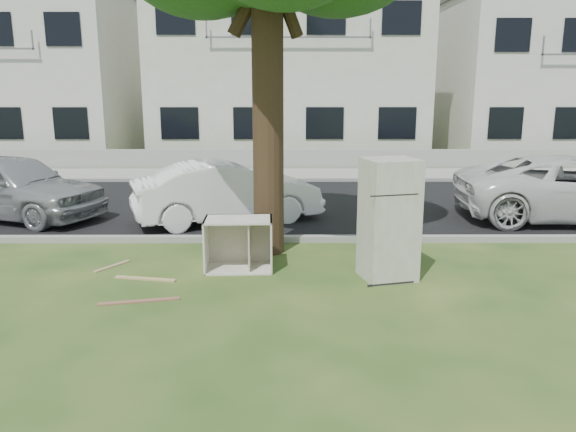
{
  "coord_description": "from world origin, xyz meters",
  "views": [
    {
      "loc": [
        -0.09,
        -8.03,
        2.92
      ],
      "look_at": [
        -0.06,
        0.6,
        0.94
      ],
      "focal_mm": 35.0,
      "sensor_mm": 36.0,
      "label": 1
    }
  ],
  "objects_px": {
    "car_center": "(227,192)",
    "car_left": "(12,186)",
    "fridge": "(389,219)",
    "cabinet": "(239,244)"
  },
  "relations": [
    {
      "from": "fridge",
      "to": "car_center",
      "type": "xyz_separation_m",
      "value": [
        -2.88,
        3.75,
        -0.26
      ]
    },
    {
      "from": "cabinet",
      "to": "car_center",
      "type": "relative_size",
      "value": 0.27
    },
    {
      "from": "car_center",
      "to": "car_left",
      "type": "distance_m",
      "value": 4.93
    },
    {
      "from": "car_center",
      "to": "cabinet",
      "type": "bearing_deg",
      "value": 168.3
    },
    {
      "from": "fridge",
      "to": "car_center",
      "type": "height_order",
      "value": "fridge"
    },
    {
      "from": "car_left",
      "to": "car_center",
      "type": "bearing_deg",
      "value": -73.04
    },
    {
      "from": "fridge",
      "to": "cabinet",
      "type": "height_order",
      "value": "fridge"
    },
    {
      "from": "car_center",
      "to": "car_left",
      "type": "height_order",
      "value": "car_left"
    },
    {
      "from": "fridge",
      "to": "car_left",
      "type": "xyz_separation_m",
      "value": [
        -7.79,
        4.11,
        -0.19
      ]
    },
    {
      "from": "fridge",
      "to": "cabinet",
      "type": "xyz_separation_m",
      "value": [
        -2.36,
        0.42,
        -0.51
      ]
    }
  ]
}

